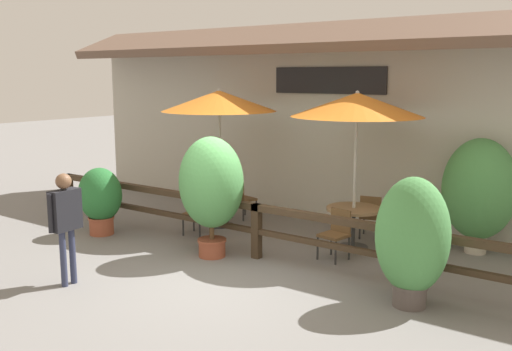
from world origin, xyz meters
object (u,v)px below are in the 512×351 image
at_px(dining_table_middle, 354,216).
at_px(chair_middle_wallside, 371,214).
at_px(patio_umbrella_near, 219,101).
at_px(chair_near_wallside, 242,197).
at_px(potted_plant_entrance_palm, 100,198).
at_px(potted_plant_tall_tropical, 479,190).
at_px(chair_middle_streetside, 336,232).
at_px(pedestrian, 65,214).
at_px(potted_plant_broad_leaf, 211,185).
at_px(chair_near_streetside, 198,210).
at_px(potted_plant_small_flowering, 412,239).
at_px(dining_table_near, 220,197).
at_px(patio_umbrella_middle, 357,105).

bearing_deg(dining_table_middle, chair_middle_wallside, 89.09).
distance_m(patio_umbrella_near, chair_near_wallside, 2.24).
xyz_separation_m(chair_near_wallside, potted_plant_entrance_palm, (-1.50, -2.62, 0.26)).
relative_size(potted_plant_entrance_palm, potted_plant_tall_tropical, 0.65).
height_order(chair_near_wallside, chair_middle_streetside, same).
bearing_deg(potted_plant_tall_tropical, pedestrian, -131.17).
distance_m(chair_middle_wallside, potted_plant_broad_leaf, 3.27).
bearing_deg(chair_middle_streetside, potted_plant_tall_tropical, 52.36).
relative_size(chair_near_streetside, potted_plant_entrance_palm, 0.64).
height_order(chair_near_streetside, potted_plant_small_flowering, potted_plant_small_flowering).
xyz_separation_m(potted_plant_small_flowering, potted_plant_tall_tropical, (0.08, 2.97, 0.18)).
relative_size(potted_plant_tall_tropical, pedestrian, 1.20).
bearing_deg(patio_umbrella_near, chair_middle_wallside, 17.67).
distance_m(chair_near_wallside, potted_plant_broad_leaf, 2.81).
xyz_separation_m(chair_near_streetside, potted_plant_entrance_palm, (-1.54, -1.14, 0.26)).
bearing_deg(dining_table_near, patio_umbrella_near, 135.00).
distance_m(chair_near_streetside, chair_near_wallside, 1.48).
relative_size(chair_near_streetside, potted_plant_tall_tropical, 0.42).
bearing_deg(chair_near_wallside, pedestrian, 106.17).
xyz_separation_m(patio_umbrella_near, chair_near_streetside, (0.05, -0.74, -2.12)).
height_order(chair_near_wallside, potted_plant_entrance_palm, potted_plant_entrance_palm).
relative_size(dining_table_middle, pedestrian, 0.59).
height_order(patio_umbrella_near, potted_plant_tall_tropical, patio_umbrella_near).
bearing_deg(potted_plant_tall_tropical, chair_near_streetside, -158.11).
bearing_deg(chair_middle_streetside, chair_middle_wallside, 100.20).
bearing_deg(dining_table_near, potted_plant_broad_leaf, -54.80).
bearing_deg(patio_umbrella_near, potted_plant_tall_tropical, 13.80).
relative_size(dining_table_near, chair_near_wallside, 1.17).
xyz_separation_m(dining_table_near, chair_middle_streetside, (2.99, -0.55, -0.13)).
xyz_separation_m(patio_umbrella_middle, potted_plant_tall_tropical, (1.89, 1.00, -1.46)).
relative_size(dining_table_near, potted_plant_entrance_palm, 0.75).
bearing_deg(potted_plant_tall_tropical, chair_near_wallside, -174.68).
bearing_deg(potted_plant_entrance_palm, dining_table_near, 51.49).
distance_m(potted_plant_broad_leaf, potted_plant_small_flowering, 3.60).
distance_m(potted_plant_entrance_palm, pedestrian, 2.80).
bearing_deg(chair_middle_streetside, potted_plant_small_flowering, -25.59).
height_order(chair_middle_streetside, pedestrian, pedestrian).
relative_size(chair_middle_streetside, potted_plant_broad_leaf, 0.41).
relative_size(patio_umbrella_near, potted_plant_broad_leaf, 1.36).
distance_m(chair_near_streetside, chair_middle_streetside, 2.96).
bearing_deg(patio_umbrella_middle, chair_near_wallside, 169.53).
distance_m(chair_near_wallside, potted_plant_entrance_palm, 3.03).
bearing_deg(potted_plant_tall_tropical, patio_umbrella_middle, -152.29).
distance_m(potted_plant_broad_leaf, potted_plant_entrance_palm, 2.74).
xyz_separation_m(dining_table_middle, potted_plant_broad_leaf, (-1.77, -1.88, 0.66)).
bearing_deg(potted_plant_small_flowering, potted_plant_entrance_palm, -179.12).
relative_size(patio_umbrella_near, chair_middle_streetside, 3.34).
distance_m(chair_near_streetside, chair_middle_wallside, 3.37).
bearing_deg(potted_plant_entrance_palm, patio_umbrella_middle, 24.99).
xyz_separation_m(patio_umbrella_middle, dining_table_middle, (-0.00, -0.00, -1.99)).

